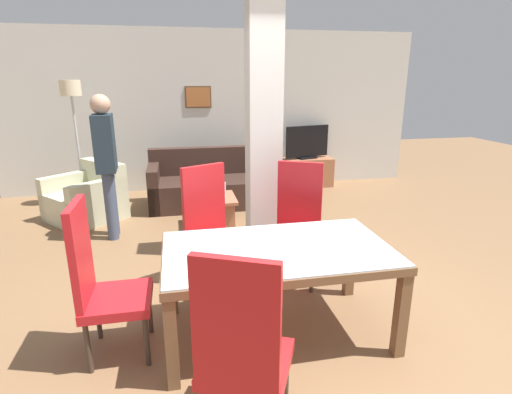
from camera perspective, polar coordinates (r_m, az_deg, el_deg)
name	(u,v)px	position (r m, az deg, el deg)	size (l,w,h in m)	color
ground_plane	(276,331)	(3.33, 2.90, -18.63)	(18.00, 18.00, 0.00)	brown
back_wall	(215,111)	(7.12, -5.91, 12.06)	(7.20, 0.09, 2.70)	silver
divider_pillar	(263,134)	(4.23, 1.08, 8.94)	(0.34, 0.31, 2.70)	silver
dining_table	(277,265)	(3.03, 3.06, -9.62)	(1.68, 0.97, 0.72)	brown
dining_chair_far_right	(297,221)	(3.90, 5.92, -3.41)	(0.61, 0.61, 1.15)	red
dining_chair_near_left	(242,349)	(2.20, -2.01, -20.87)	(0.61, 0.61, 1.15)	red
dining_chair_head_left	(101,280)	(3.00, -21.28, -11.00)	(0.46, 0.46, 1.15)	red
dining_chair_far_left	(210,226)	(3.78, -6.53, -4.11)	(0.61, 0.61, 1.15)	red
sofa	(212,186)	(6.30, -6.29, 1.63)	(1.91, 0.89, 0.85)	#38251E
armchair	(87,200)	(6.07, -22.99, -0.38)	(1.21, 1.21, 0.78)	beige
coffee_table	(214,212)	(5.31, -6.00, -2.12)	(0.57, 0.60, 0.42)	#A96849
bottle	(223,189)	(5.19, -4.68, 1.11)	(0.07, 0.07, 0.29)	#B2B7BC
tv_stand	(306,172)	(7.36, 7.17, 3.54)	(0.93, 0.40, 0.52)	#A66544
tv_screen	(307,143)	(7.26, 7.32, 7.72)	(0.83, 0.28, 0.59)	black
floor_lamp	(72,102)	(6.56, -24.79, 12.23)	(0.29, 0.29, 1.89)	#B7B7BC
standing_person	(106,157)	(5.09, -20.65, 5.34)	(0.24, 0.39, 1.74)	#404B63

